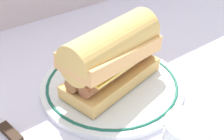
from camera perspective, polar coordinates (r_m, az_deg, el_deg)
ground_plane at (r=0.62m, az=-0.16°, el=-2.58°), size 1.50×1.50×0.00m
plate at (r=0.61m, az=0.00°, el=-2.88°), size 0.29×0.29×0.01m
sausage_sandwich at (r=0.57m, az=0.00°, el=2.90°), size 0.22×0.13×0.13m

